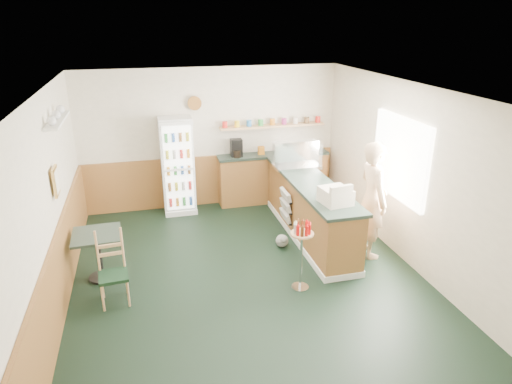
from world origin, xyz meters
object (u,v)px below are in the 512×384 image
object	(u,v)px
drinks_fridge	(178,166)
display_case	(297,155)
condiment_stand	(302,244)
cafe_chair	(112,265)
shopkeeper	(372,200)
cafe_table	(98,247)
cash_register	(335,196)

from	to	relation	value
drinks_fridge	display_case	size ratio (longest dim) A/B	2.24
condiment_stand	cafe_chair	xyz separation A→B (m)	(-2.49, 0.36, -0.17)
display_case	shopkeeper	bearing A→B (deg)	-65.63
cafe_table	display_case	bearing A→B (deg)	20.64
drinks_fridge	cash_register	xyz separation A→B (m)	(2.05, -2.64, 0.21)
drinks_fridge	shopkeeper	bearing A→B (deg)	-41.97
display_case	shopkeeper	size ratio (longest dim) A/B	0.44
display_case	condiment_stand	world-z (taller)	display_case
shopkeeper	display_case	bearing A→B (deg)	26.45
condiment_stand	cafe_table	distance (m)	2.88
display_case	cafe_table	world-z (taller)	display_case
shopkeeper	cafe_chair	size ratio (longest dim) A/B	1.85
shopkeeper	condiment_stand	distance (m)	1.56
cafe_table	drinks_fridge	bearing A→B (deg)	58.59
drinks_fridge	cash_register	size ratio (longest dim) A/B	4.40
drinks_fridge	cash_register	bearing A→B (deg)	-52.20
cash_register	shopkeeper	distance (m)	0.75
condiment_stand	cafe_chair	size ratio (longest dim) A/B	1.00
drinks_fridge	shopkeeper	xyz separation A→B (m)	(2.75, -2.47, 0.01)
condiment_stand	cafe_chair	distance (m)	2.53
drinks_fridge	display_case	xyz separation A→B (m)	(2.05, -0.93, 0.32)
cafe_chair	condiment_stand	bearing A→B (deg)	-12.95
drinks_fridge	cafe_chair	bearing A→B (deg)	-112.03
shopkeeper	condiment_stand	world-z (taller)	shopkeeper
drinks_fridge	cash_register	world-z (taller)	drinks_fridge
cafe_chair	display_case	bearing A→B (deg)	25.73
cash_register	drinks_fridge	bearing A→B (deg)	119.90
drinks_fridge	cash_register	distance (m)	3.35
cafe_chair	shopkeeper	bearing A→B (deg)	0.05
display_case	cash_register	world-z (taller)	display_case
shopkeeper	cafe_table	xyz separation A→B (m)	(-4.10, 0.26, -0.42)
drinks_fridge	cafe_table	xyz separation A→B (m)	(-1.35, -2.21, -0.41)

